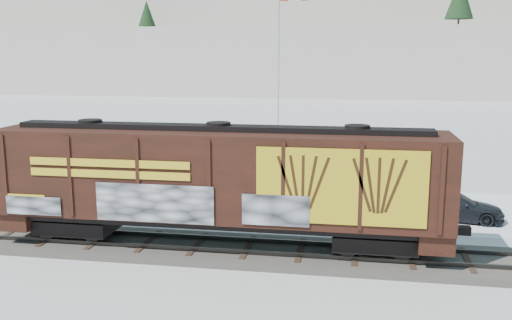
% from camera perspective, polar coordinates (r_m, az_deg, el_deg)
% --- Properties ---
extents(ground, '(500.00, 500.00, 0.00)m').
position_cam_1_polar(ground, '(22.10, -0.79, -9.42)').
color(ground, white).
rests_on(ground, ground).
extents(rail_track, '(50.00, 3.40, 0.43)m').
position_cam_1_polar(rail_track, '(22.05, -0.79, -9.06)').
color(rail_track, '#59544C').
rests_on(rail_track, ground).
extents(parking_strip, '(40.00, 8.00, 0.03)m').
position_cam_1_polar(parking_strip, '(29.16, 1.91, -4.39)').
color(parking_strip, white).
rests_on(parking_strip, ground).
extents(hillside, '(360.00, 110.00, 93.00)m').
position_cam_1_polar(hillside, '(160.38, 8.57, 12.97)').
color(hillside, white).
rests_on(hillside, ground).
extents(hopper_railcar, '(16.88, 3.06, 4.53)m').
position_cam_1_polar(hopper_railcar, '(21.48, -3.71, -1.84)').
color(hopper_railcar, black).
rests_on(hopper_railcar, rail_track).
extents(flagpole, '(2.30, 0.90, 11.94)m').
position_cam_1_polar(flagpole, '(36.50, 2.40, 5.71)').
color(flagpole, silver).
rests_on(flagpole, ground).
extents(car_silver, '(4.67, 2.14, 1.55)m').
position_cam_1_polar(car_silver, '(30.08, -0.22, -2.36)').
color(car_silver, '#AEB1B5').
rests_on(car_silver, parking_strip).
extents(car_white, '(4.71, 2.23, 1.49)m').
position_cam_1_polar(car_white, '(30.22, -4.40, -2.39)').
color(car_white, white).
rests_on(car_white, parking_strip).
extents(car_dark, '(4.56, 2.34, 1.27)m').
position_cam_1_polar(car_dark, '(27.78, 19.18, -4.37)').
color(car_dark, black).
rests_on(car_dark, parking_strip).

